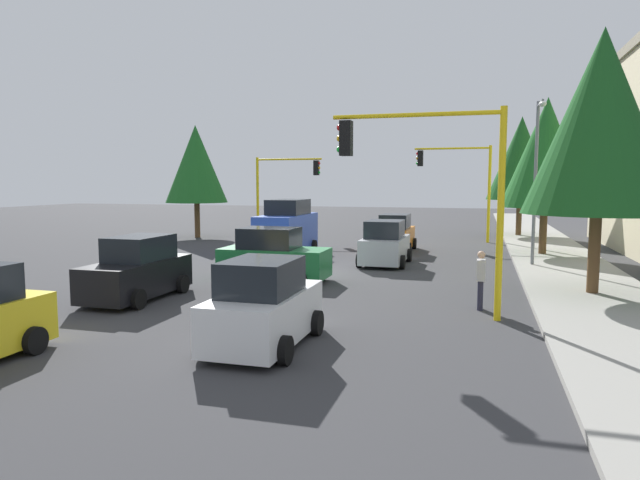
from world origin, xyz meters
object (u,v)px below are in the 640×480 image
at_px(street_lamp_curbside, 537,165).
at_px(car_green, 273,257).
at_px(traffic_signal_far_left, 459,174).
at_px(traffic_signal_near_left, 431,171).
at_px(pedestrian_crossing, 481,278).
at_px(traffic_signal_far_right, 284,180).
at_px(car_silver, 385,245).
at_px(tree_opposite_side, 196,164).
at_px(tree_roadside_mid, 546,153).
at_px(tree_roadside_far, 521,158).
at_px(delivery_van_blue, 287,229).
at_px(car_white, 264,307).
at_px(car_black, 138,271).
at_px(tree_roadside_near, 601,122).
at_px(car_orange, 395,234).

xyz_separation_m(street_lamp_curbside, car_green, (5.61, -9.53, -3.45)).
height_order(traffic_signal_far_left, traffic_signal_near_left, traffic_signal_far_left).
height_order(car_green, pedestrian_crossing, car_green).
relative_size(traffic_signal_far_right, car_silver, 1.40).
height_order(tree_opposite_side, tree_roadside_mid, tree_roadside_mid).
bearing_deg(tree_roadside_far, street_lamp_curbside, -1.19).
xyz_separation_m(tree_roadside_mid, car_green, (10.00, -10.33, -4.17)).
xyz_separation_m(traffic_signal_far_left, tree_roadside_mid, (6.00, 4.28, 0.94)).
distance_m(tree_roadside_mid, tree_roadside_far, 10.01).
height_order(traffic_signal_far_left, tree_roadside_far, tree_roadside_far).
distance_m(tree_opposite_side, delivery_van_blue, 11.31).
relative_size(street_lamp_curbside, tree_roadside_mid, 0.91).
xyz_separation_m(tree_opposite_side, car_white, (21.88, 13.42, -3.93)).
distance_m(car_black, car_silver, 11.31).
distance_m(tree_roadside_near, car_green, 11.77).
xyz_separation_m(traffic_signal_near_left, tree_opposite_side, (-18.00, -16.68, 0.87)).
distance_m(traffic_signal_far_left, tree_roadside_mid, 7.43).
xyz_separation_m(traffic_signal_far_left, car_silver, (10.79, -2.75, -3.23)).
distance_m(street_lamp_curbside, tree_roadside_mid, 4.52).
xyz_separation_m(tree_roadside_near, delivery_van_blue, (-7.51, -12.94, -4.22)).
relative_size(delivery_van_blue, car_white, 1.31).
bearing_deg(pedestrian_crossing, tree_opposite_side, -132.97).
height_order(traffic_signal_far_right, tree_roadside_mid, tree_roadside_mid).
bearing_deg(car_orange, tree_roadside_near, 37.39).
distance_m(delivery_van_blue, car_black, 11.77).
height_order(tree_roadside_far, pedestrian_crossing, tree_roadside_far).
bearing_deg(delivery_van_blue, car_green, 15.63).
relative_size(tree_roadside_far, delivery_van_blue, 1.65).
bearing_deg(traffic_signal_far_left, street_lamp_curbside, 18.50).
xyz_separation_m(traffic_signal_far_right, car_black, (20.22, 2.37, -2.88)).
bearing_deg(car_black, tree_opposite_side, -157.01).
bearing_deg(car_green, street_lamp_curbside, 120.48).
distance_m(traffic_signal_far_left, street_lamp_curbside, 10.96).
relative_size(tree_opposite_side, car_silver, 1.94).
distance_m(car_green, car_orange, 10.63).
bearing_deg(traffic_signal_near_left, car_orange, -168.18).
relative_size(traffic_signal_far_right, car_green, 1.34).
distance_m(traffic_signal_far_left, tree_roadside_near, 16.75).
bearing_deg(delivery_van_blue, tree_roadside_near, 59.85).
distance_m(delivery_van_blue, car_orange, 5.81).
relative_size(tree_roadside_mid, delivery_van_blue, 1.61).
bearing_deg(tree_roadside_far, pedestrian_crossing, -6.11).
bearing_deg(street_lamp_curbside, car_white, -26.67).
xyz_separation_m(car_silver, pedestrian_crossing, (8.03, 4.08, 0.01)).
relative_size(traffic_signal_far_left, tree_opposite_side, 0.79).
bearing_deg(car_white, tree_roadside_near, 134.31).
bearing_deg(car_silver, tree_roadside_mid, 124.30).
relative_size(tree_roadside_mid, car_black, 1.91).
bearing_deg(tree_roadside_near, car_orange, -142.61).
xyz_separation_m(tree_roadside_far, car_black, (24.22, -12.77, -4.31)).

